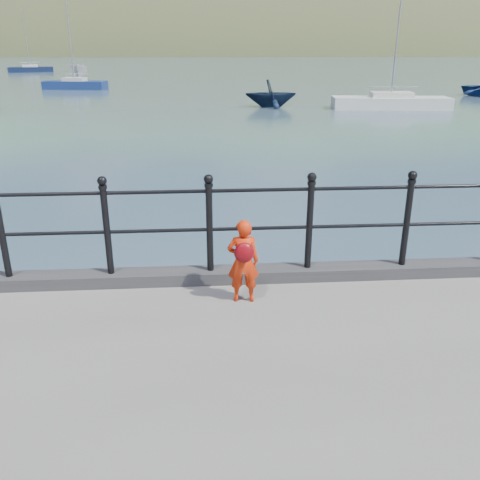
{
  "coord_description": "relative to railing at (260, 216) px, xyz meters",
  "views": [
    {
      "loc": [
        -0.65,
        -5.82,
        3.74
      ],
      "look_at": [
        -0.24,
        -0.2,
        1.55
      ],
      "focal_mm": 38.0,
      "sensor_mm": 36.0,
      "label": 1
    }
  ],
  "objects": [
    {
      "name": "sailboat_near",
      "position": [
        10.83,
        25.44,
        -1.48
      ],
      "size": [
        7.16,
        2.69,
        9.5
      ],
      "rotation": [
        0.0,
        0.0,
        -0.11
      ],
      "color": "beige",
      "rests_on": "ground"
    },
    {
      "name": "railing",
      "position": [
        0.0,
        0.0,
        0.0
      ],
      "size": [
        18.11,
        0.11,
        1.2
      ],
      "color": "black",
      "rests_on": "kerb"
    },
    {
      "name": "kerb",
      "position": [
        -0.0,
        -0.0,
        -0.75
      ],
      "size": [
        60.0,
        0.3,
        0.15
      ],
      "primitive_type": "cube",
      "color": "#28282B",
      "rests_on": "quay"
    },
    {
      "name": "far_shore",
      "position": [
        38.34,
        239.56,
        -24.39
      ],
      "size": [
        830.0,
        200.0,
        156.0
      ],
      "color": "#333A21",
      "rests_on": "ground"
    },
    {
      "name": "launch_navy",
      "position": [
        3.66,
        26.92,
        -0.99
      ],
      "size": [
        3.2,
        2.77,
        1.66
      ],
      "primitive_type": "imported",
      "rotation": [
        0.0,
        0.0,
        1.59
      ],
      "color": "black",
      "rests_on": "ground"
    },
    {
      "name": "sailboat_port",
      "position": [
        -11.62,
        41.29,
        -1.48
      ],
      "size": [
        5.57,
        2.6,
        7.86
      ],
      "rotation": [
        0.0,
        0.0,
        -0.17
      ],
      "color": "navy",
      "rests_on": "ground"
    },
    {
      "name": "child",
      "position": [
        -0.24,
        -0.54,
        -0.33
      ],
      "size": [
        0.36,
        0.31,
        0.97
      ],
      "rotation": [
        0.0,
        0.0,
        3.11
      ],
      "color": "red",
      "rests_on": "quay"
    },
    {
      "name": "sailboat_left",
      "position": [
        -24.32,
        70.56,
        -1.49
      ],
      "size": [
        6.15,
        3.67,
        8.38
      ],
      "rotation": [
        0.0,
        0.0,
        0.34
      ],
      "color": "black",
      "rests_on": "ground"
    },
    {
      "name": "launch_white",
      "position": [
        -13.44,
        51.4,
        -0.92
      ],
      "size": [
        2.51,
        4.89,
        1.8
      ],
      "primitive_type": "imported",
      "rotation": [
        0.0,
        0.0,
        0.17
      ],
      "color": "silver",
      "rests_on": "ground"
    },
    {
      "name": "ground",
      "position": [
        -0.0,
        0.15,
        -1.82
      ],
      "size": [
        600.0,
        600.0,
        0.0
      ],
      "primitive_type": "plane",
      "color": "#2D4251",
      "rests_on": "ground"
    }
  ]
}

